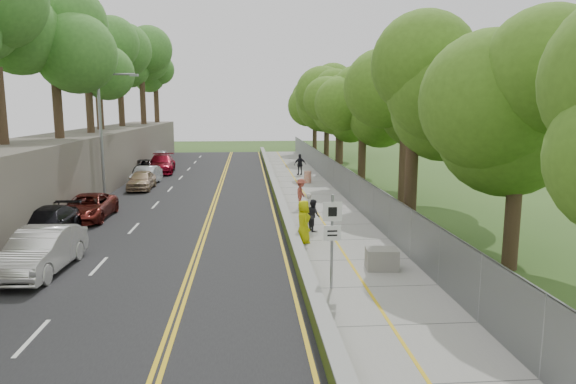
{
  "coord_description": "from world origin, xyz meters",
  "views": [
    {
      "loc": [
        -1.62,
        -18.85,
        5.91
      ],
      "look_at": [
        0.5,
        8.0,
        1.4
      ],
      "focal_mm": 32.0,
      "sensor_mm": 36.0,
      "label": 1
    }
  ],
  "objects": [
    {
      "name": "jersey_barrier",
      "position": [
        0.25,
        15.0,
        0.3
      ],
      "size": [
        0.42,
        66.0,
        0.6
      ],
      "primitive_type": "cube",
      "color": "#88C428",
      "rests_on": "ground"
    },
    {
      "name": "trees_embankment",
      "position": [
        -13.0,
        15.0,
        10.5
      ],
      "size": [
        6.4,
        66.0,
        13.0
      ],
      "primitive_type": null,
      "color": "#468830",
      "rests_on": "rock_embankment"
    },
    {
      "name": "person_far",
      "position": [
        2.87,
        24.85,
        0.96
      ],
      "size": [
        1.11,
        0.58,
        1.81
      ],
      "primitive_type": "imported",
      "rotation": [
        0.0,
        0.0,
        3.28
      ],
      "color": "black",
      "rests_on": "sidewalk"
    },
    {
      "name": "road",
      "position": [
        -5.4,
        15.0,
        0.02
      ],
      "size": [
        11.2,
        66.0,
        0.04
      ],
      "primitive_type": "cube",
      "color": "black",
      "rests_on": "ground"
    },
    {
      "name": "car_8",
      "position": [
        -10.6,
        34.19,
        0.78
      ],
      "size": [
        1.98,
        4.42,
        1.48
      ],
      "primitive_type": "imported",
      "rotation": [
        0.0,
        0.0,
        0.06
      ],
      "color": "silver",
      "rests_on": "road"
    },
    {
      "name": "construction_barrel",
      "position": [
        3.0,
        20.23,
        0.5
      ],
      "size": [
        0.55,
        0.55,
        0.91
      ],
      "primitive_type": "cylinder",
      "color": "red",
      "rests_on": "sidewalk"
    },
    {
      "name": "rock_embankment",
      "position": [
        -13.5,
        15.0,
        2.0
      ],
      "size": [
        5.0,
        66.0,
        4.0
      ],
      "primitive_type": "cube",
      "color": "#595147",
      "rests_on": "ground"
    },
    {
      "name": "trees_fenceside",
      "position": [
        7.0,
        15.0,
        7.0
      ],
      "size": [
        7.0,
        66.0,
        14.0
      ],
      "primitive_type": null,
      "color": "#528422",
      "rests_on": "ground"
    },
    {
      "name": "painter_1",
      "position": [
        1.45,
        6.3,
        0.83
      ],
      "size": [
        0.39,
        0.58,
        1.56
      ],
      "primitive_type": "imported",
      "rotation": [
        0.0,
        0.0,
        1.59
      ],
      "color": "silver",
      "rests_on": "sidewalk"
    },
    {
      "name": "painter_3",
      "position": [
        1.45,
        10.34,
        0.91
      ],
      "size": [
        0.97,
        1.26,
        1.72
      ],
      "primitive_type": "imported",
      "rotation": [
        0.0,
        0.0,
        1.24
      ],
      "color": "#A14435",
      "rests_on": "sidewalk"
    },
    {
      "name": "chainlink_fence",
      "position": [
        4.65,
        15.0,
        1.0
      ],
      "size": [
        0.04,
        66.0,
        2.0
      ],
      "primitive_type": "cube",
      "color": "slate",
      "rests_on": "ground"
    },
    {
      "name": "painter_0",
      "position": [
        0.75,
        2.68,
        0.98
      ],
      "size": [
        0.77,
        1.02,
        1.87
      ],
      "primitive_type": "imported",
      "rotation": [
        0.0,
        0.0,
        1.78
      ],
      "color": "#B8BC09",
      "rests_on": "sidewalk"
    },
    {
      "name": "car_7",
      "position": [
        -9.3,
        27.34,
        0.84
      ],
      "size": [
        2.68,
        5.69,
        1.6
      ],
      "primitive_type": "imported",
      "rotation": [
        0.0,
        0.0,
        0.08
      ],
      "color": "maroon",
      "rests_on": "road"
    },
    {
      "name": "car_6",
      "position": [
        -10.6,
        25.66,
        0.71
      ],
      "size": [
        2.28,
        4.85,
        1.34
      ],
      "primitive_type": "imported",
      "rotation": [
        0.0,
        0.0,
        -0.01
      ],
      "color": "black",
      "rests_on": "road"
    },
    {
      "name": "ground",
      "position": [
        0.0,
        0.0,
        0.0
      ],
      "size": [
        140.0,
        140.0,
        0.0
      ],
      "primitive_type": "plane",
      "color": "#33511E",
      "rests_on": "ground"
    },
    {
      "name": "concrete_block",
      "position": [
        3.2,
        -1.18,
        0.43
      ],
      "size": [
        1.2,
        0.94,
        0.76
      ],
      "primitive_type": "cube",
      "rotation": [
        0.0,
        0.0,
        -0.08
      ],
      "color": "slate",
      "rests_on": "sidewalk"
    },
    {
      "name": "sidewalk",
      "position": [
        2.55,
        15.0,
        0.03
      ],
      "size": [
        4.2,
        66.0,
        0.05
      ],
      "primitive_type": "cube",
      "color": "gray",
      "rests_on": "ground"
    },
    {
      "name": "streetlight",
      "position": [
        -10.46,
        14.0,
        4.64
      ],
      "size": [
        2.52,
        0.22,
        8.0
      ],
      "color": "gray",
      "rests_on": "ground"
    },
    {
      "name": "car_2",
      "position": [
        -10.0,
        8.22,
        0.7
      ],
      "size": [
        2.2,
        4.75,
        1.32
      ],
      "primitive_type": "imported",
      "rotation": [
        0.0,
        0.0,
        -0.0
      ],
      "color": "maroon",
      "rests_on": "road"
    },
    {
      "name": "car_5",
      "position": [
        -9.29,
        20.19,
        0.73
      ],
      "size": [
        1.85,
        4.32,
        1.39
      ],
      "primitive_type": "imported",
      "rotation": [
        0.0,
        0.0,
        -0.09
      ],
      "color": "silver",
      "rests_on": "road"
    },
    {
      "name": "signpost",
      "position": [
        1.05,
        -3.02,
        1.96
      ],
      "size": [
        0.62,
        0.09,
        3.1
      ],
      "color": "gray",
      "rests_on": "sidewalk"
    },
    {
      "name": "painter_2",
      "position": [
        1.45,
        4.78,
        0.81
      ],
      "size": [
        0.76,
        0.87,
        1.53
      ],
      "primitive_type": "imported",
      "rotation": [
        0.0,
        0.0,
        1.85
      ],
      "color": "black",
      "rests_on": "sidewalk"
    },
    {
      "name": "car_3",
      "position": [
        -10.6,
        4.17,
        0.73
      ],
      "size": [
        2.01,
        4.81,
        1.39
      ],
      "primitive_type": "imported",
      "rotation": [
        0.0,
        0.0,
        -0.01
      ],
      "color": "black",
      "rests_on": "road"
    },
    {
      "name": "car_4",
      "position": [
        -9.19,
        18.03,
        0.72
      ],
      "size": [
        1.64,
        4.02,
        1.37
      ],
      "primitive_type": "imported",
      "rotation": [
        0.0,
        0.0,
        0.01
      ],
      "color": "tan",
      "rests_on": "road"
    },
    {
      "name": "car_1",
      "position": [
        -9.0,
        -0.57,
        0.83
      ],
      "size": [
        1.9,
        4.85,
        1.57
      ],
      "primitive_type": "imported",
      "rotation": [
        0.0,
        0.0,
        -0.05
      ],
      "color": "silver",
      "rests_on": "road"
    }
  ]
}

